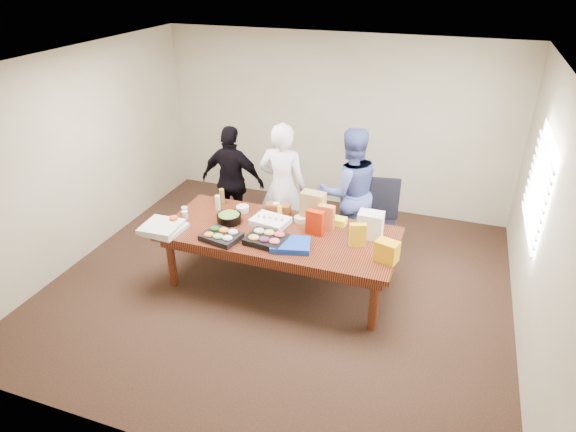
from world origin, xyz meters
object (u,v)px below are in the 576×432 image
at_px(person_right, 349,192).
at_px(office_chair, 378,224).
at_px(person_center, 283,187).
at_px(sheet_cake, 270,221).
at_px(salad_bowl, 229,218).
at_px(conference_table, 280,258).

bearing_deg(person_right, office_chair, 136.43).
bearing_deg(person_center, office_chair, -177.44).
bearing_deg(office_chair, person_center, 173.62).
distance_m(person_right, sheet_cake, 1.22).
bearing_deg(person_right, sheet_cake, 22.14).
distance_m(person_right, salad_bowl, 1.65).
bearing_deg(person_right, conference_table, 32.49).
xyz_separation_m(conference_table, office_chair, (1.02, 0.98, 0.15)).
height_order(conference_table, person_right, person_right).
bearing_deg(person_center, salad_bowl, 64.75).
xyz_separation_m(person_center, sheet_cake, (0.12, -0.75, -0.11)).
bearing_deg(conference_table, office_chair, 43.99).
xyz_separation_m(conference_table, person_center, (-0.29, 0.90, 0.52)).
bearing_deg(sheet_cake, conference_table, -30.64).
bearing_deg(sheet_cake, salad_bowl, -157.98).
relative_size(conference_table, person_center, 1.56).
relative_size(person_right, salad_bowl, 5.79).
height_order(person_right, salad_bowl, person_right).
bearing_deg(salad_bowl, conference_table, -2.79).
relative_size(conference_table, person_right, 1.59).
xyz_separation_m(conference_table, sheet_cake, (-0.17, 0.14, 0.41)).
bearing_deg(office_chair, salad_bowl, -160.75).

